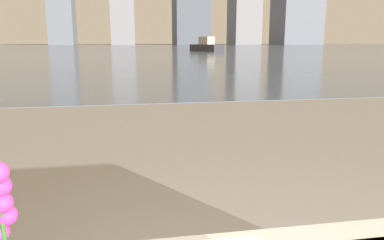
# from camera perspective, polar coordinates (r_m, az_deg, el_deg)

# --- Properties ---
(harbor_water) EXTENTS (180.00, 110.00, 0.01)m
(harbor_water) POSITION_cam_1_polar(r_m,az_deg,el_deg) (62.05, -9.86, 10.70)
(harbor_water) COLOR slate
(harbor_water) RESTS_ON ground_plane
(harbor_boat_0) EXTENTS (3.38, 4.63, 1.66)m
(harbor_boat_0) POSITION_cam_1_polar(r_m,az_deg,el_deg) (43.91, 2.22, 11.18)
(harbor_boat_0) COLOR #2D2D33
(harbor_boat_0) RESTS_ON harbor_water
(skyline_tower_2) EXTENTS (6.98, 7.80, 23.66)m
(skyline_tower_2) POSITION_cam_1_polar(r_m,az_deg,el_deg) (118.52, -10.64, 16.91)
(skyline_tower_2) COLOR slate
(skyline_tower_2) RESTS_ON ground_plane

